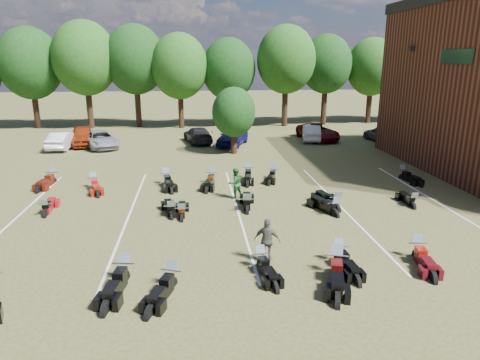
{
  "coord_description": "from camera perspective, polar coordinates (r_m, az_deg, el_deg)",
  "views": [
    {
      "loc": [
        -4.92,
        -15.89,
        6.92
      ],
      "look_at": [
        -2.78,
        4.0,
        1.2
      ],
      "focal_mm": 32.0,
      "sensor_mm": 36.0,
      "label": 1
    }
  ],
  "objects": [
    {
      "name": "ground",
      "position": [
        18.01,
        10.27,
        -6.9
      ],
      "size": [
        160.0,
        160.0,
        0.0
      ],
      "primitive_type": "plane",
      "color": "brown",
      "rests_on": "ground"
    },
    {
      "name": "car_0",
      "position": [
        37.47,
        -20.2,
        5.55
      ],
      "size": [
        2.98,
        4.91,
        1.56
      ],
      "primitive_type": "imported",
      "rotation": [
        0.0,
        0.0,
        0.26
      ],
      "color": "maroon",
      "rests_on": "ground"
    },
    {
      "name": "car_1",
      "position": [
        36.62,
        -22.54,
        4.93
      ],
      "size": [
        1.68,
        4.22,
        1.37
      ],
      "primitive_type": "imported",
      "rotation": [
        0.0,
        0.0,
        3.09
      ],
      "color": "silver",
      "rests_on": "ground"
    },
    {
      "name": "car_2",
      "position": [
        36.07,
        -18.12,
        5.16
      ],
      "size": [
        3.87,
        5.2,
        1.31
      ],
      "primitive_type": "imported",
      "rotation": [
        0.0,
        0.0,
        0.41
      ],
      "color": "gray",
      "rests_on": "ground"
    },
    {
      "name": "car_3",
      "position": [
        36.56,
        -5.64,
        6.0
      ],
      "size": [
        2.69,
        4.77,
        1.3
      ],
      "primitive_type": "imported",
      "rotation": [
        0.0,
        0.0,
        3.34
      ],
      "color": "black",
      "rests_on": "ground"
    },
    {
      "name": "car_4",
      "position": [
        35.24,
        -0.99,
        5.89
      ],
      "size": [
        3.29,
        4.83,
        1.53
      ],
      "primitive_type": "imported",
      "rotation": [
        0.0,
        0.0,
        -0.37
      ],
      "color": "#0B0E53",
      "rests_on": "ground"
    },
    {
      "name": "car_5",
      "position": [
        37.77,
        9.46,
        6.22
      ],
      "size": [
        2.26,
        4.32,
        1.36
      ],
      "primitive_type": "imported",
      "rotation": [
        0.0,
        0.0,
        2.93
      ],
      "color": "beige",
      "rests_on": "ground"
    },
    {
      "name": "car_6",
      "position": [
        38.28,
        10.34,
        6.35
      ],
      "size": [
        3.15,
        5.38,
        1.41
      ],
      "primitive_type": "imported",
      "rotation": [
        0.0,
        0.0,
        0.17
      ],
      "color": "#4F0409",
      "rests_on": "ground"
    },
    {
      "name": "car_7",
      "position": [
        38.75,
        18.58,
        5.83
      ],
      "size": [
        2.29,
        4.74,
        1.33
      ],
      "primitive_type": "imported",
      "rotation": [
        0.0,
        0.0,
        3.24
      ],
      "color": "#3E3E43",
      "rests_on": "ground"
    },
    {
      "name": "person_green",
      "position": [
        21.7,
        -0.66,
        -0.44
      ],
      "size": [
        0.95,
        0.87,
        1.59
      ],
      "primitive_type": "imported",
      "rotation": [
        0.0,
        0.0,
        3.58
      ],
      "color": "#215A28",
      "rests_on": "ground"
    },
    {
      "name": "person_grey",
      "position": [
        15.04,
        3.67,
        -8.05
      ],
      "size": [
        1.02,
        0.74,
        1.61
      ],
      "primitive_type": "imported",
      "rotation": [
        0.0,
        0.0,
        2.73
      ],
      "color": "#555349",
      "rests_on": "ground"
    },
    {
      "name": "motorcycle_1",
      "position": [
        14.59,
        -15.09,
        -12.96
      ],
      "size": [
        1.13,
        2.48,
        1.33
      ],
      "primitive_type": null,
      "rotation": [
        0.0,
        0.0,
        -0.16
      ],
      "color": "black",
      "rests_on": "ground"
    },
    {
      "name": "motorcycle_2",
      "position": [
        14.91,
        2.76,
        -11.71
      ],
      "size": [
        0.96,
        2.11,
        1.13
      ],
      "primitive_type": null,
      "rotation": [
        0.0,
        0.0,
        0.16
      ],
      "color": "black",
      "rests_on": "ground"
    },
    {
      "name": "motorcycle_3",
      "position": [
        13.97,
        -9.06,
        -13.96
      ],
      "size": [
        1.41,
        2.3,
        1.22
      ],
      "primitive_type": null,
      "rotation": [
        0.0,
        0.0,
        -0.35
      ],
      "color": "black",
      "rests_on": "ground"
    },
    {
      "name": "motorcycle_4",
      "position": [
        15.7,
        12.99,
        -10.62
      ],
      "size": [
        0.79,
        2.16,
        1.18
      ],
      "primitive_type": null,
      "rotation": [
        0.0,
        0.0,
        0.05
      ],
      "color": "black",
      "rests_on": "ground"
    },
    {
      "name": "motorcycle_5",
      "position": [
        14.88,
        12.6,
        -12.17
      ],
      "size": [
        1.49,
        2.65,
        1.41
      ],
      "primitive_type": null,
      "rotation": [
        0.0,
        0.0,
        -0.29
      ],
      "color": "black",
      "rests_on": "ground"
    },
    {
      "name": "motorcycle_6",
      "position": [
        16.8,
        22.44,
        -9.66
      ],
      "size": [
        1.07,
        2.3,
        1.23
      ],
      "primitive_type": null,
      "rotation": [
        0.0,
        0.0,
        -0.17
      ],
      "color": "#480A12",
      "rests_on": "ground"
    },
    {
      "name": "motorcycle_7",
      "position": [
        21.4,
        -24.47,
        -4.41
      ],
      "size": [
        0.82,
        2.16,
        1.18
      ],
      "primitive_type": null,
      "rotation": [
        0.0,
        0.0,
        3.21
      ],
      "color": "maroon",
      "rests_on": "ground"
    },
    {
      "name": "motorcycle_8",
      "position": [
        19.19,
        -7.74,
        -5.33
      ],
      "size": [
        0.66,
        2.04,
        1.14
      ],
      "primitive_type": null,
      "rotation": [
        0.0,
        0.0,
        3.15
      ],
      "color": "black",
      "rests_on": "ground"
    },
    {
      "name": "motorcycle_9",
      "position": [
        19.96,
        0.97,
        -4.33
      ],
      "size": [
        0.99,
        2.42,
        1.31
      ],
      "primitive_type": null,
      "rotation": [
        0.0,
        0.0,
        3.04
      ],
      "color": "black",
      "rests_on": "ground"
    },
    {
      "name": "motorcycle_10",
      "position": [
        19.51,
        -9.13,
        -5.03
      ],
      "size": [
        1.02,
        2.21,
        1.18
      ],
      "primitive_type": null,
      "rotation": [
        0.0,
        0.0,
        3.31
      ],
      "color": "black",
      "rests_on": "ground"
    },
    {
      "name": "motorcycle_11",
      "position": [
        19.99,
        12.41,
        -4.68
      ],
      "size": [
        1.49,
        2.45,
        1.3
      ],
      "primitive_type": null,
      "rotation": [
        0.0,
        0.0,
        3.49
      ],
      "color": "black",
      "rests_on": "ground"
    },
    {
      "name": "motorcycle_12",
      "position": [
        20.72,
        12.65,
        -3.96
      ],
      "size": [
        1.34,
        2.55,
        1.36
      ],
      "primitive_type": null,
      "rotation": [
        0.0,
        0.0,
        3.38
      ],
      "color": "black",
      "rests_on": "ground"
    },
    {
      "name": "motorcycle_13",
      "position": [
        22.13,
        22.01,
        -3.47
      ],
      "size": [
        0.76,
        2.05,
        1.12
      ],
      "primitive_type": null,
      "rotation": [
        0.0,
        0.0,
        3.08
      ],
      "color": "black",
      "rests_on": "ground"
    },
    {
      "name": "motorcycle_14",
      "position": [
        26.76,
        -23.64,
        -0.4
      ],
      "size": [
        1.07,
        2.43,
        1.31
      ],
      "primitive_type": null,
      "rotation": [
        0.0,
        0.0,
        -0.14
      ],
      "color": "#450E09",
      "rests_on": "ground"
    },
    {
      "name": "motorcycle_15",
      "position": [
        24.91,
        -18.83,
        -1.05
      ],
      "size": [
        1.37,
        2.35,
        1.25
      ],
      "primitive_type": null,
      "rotation": [
        0.0,
        0.0,
        0.31
      ],
      "color": "maroon",
      "rests_on": "ground"
    },
    {
      "name": "motorcycle_16",
      "position": [
        24.65,
        -9.76,
        -0.58
      ],
      "size": [
        1.23,
        2.47,
        1.32
      ],
      "primitive_type": null,
      "rotation": [
        0.0,
        0.0,
        0.21
      ],
      "color": "black",
      "rests_on": "ground"
    },
    {
      "name": "motorcycle_17",
      "position": [
        24.48,
        -3.69,
        -0.5
      ],
      "size": [
        1.25,
        2.47,
        1.32
      ],
      "primitive_type": null,
      "rotation": [
        0.0,
        0.0,
        -0.22
      ],
      "color": "black",
      "rests_on": "ground"
    },
    {
      "name": "motorcycle_18",
      "position": [
        25.57,
        1.11,
        0.25
      ],
      "size": [
        1.1,
        2.45,
        1.32
      ],
      "primitive_type": null,
      "rotation": [
        0.0,
        0.0,
        -0.15
      ],
      "color": "black",
      "rests_on": "ground"
    },
    {
      "name": "motorcycle_19",
      "position": [
        25.63,
        4.49,
        0.24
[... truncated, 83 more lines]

